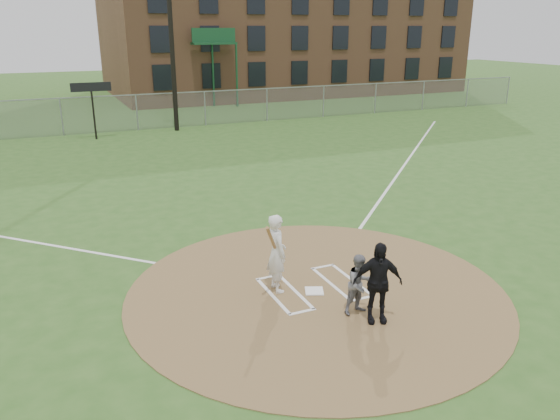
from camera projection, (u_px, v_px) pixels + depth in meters
name	position (u px, v px, depth m)	size (l,w,h in m)	color
ground	(316.00, 291.00, 12.18)	(140.00, 140.00, 0.00)	#2E551D
dirt_circle	(316.00, 291.00, 12.18)	(8.40, 8.40, 0.02)	olive
home_plate	(314.00, 291.00, 12.11)	(0.40, 0.40, 0.03)	white
foul_line_first	(405.00, 164.00, 23.44)	(0.10, 24.00, 0.01)	white
catcher	(360.00, 284.00, 11.04)	(0.62, 0.48, 1.27)	slate
umpire	(378.00, 282.00, 10.67)	(0.98, 0.41, 1.67)	black
batters_boxes	(313.00, 287.00, 12.30)	(2.08, 1.88, 0.01)	white
batter_at_plate	(277.00, 253.00, 11.93)	(0.74, 0.98, 1.78)	silver
outfield_fence	(137.00, 112.00, 30.91)	(56.08, 0.08, 2.03)	slate
brick_warehouse	(280.00, 5.00, 48.84)	(30.00, 17.17, 15.00)	brown
light_pole	(170.00, 7.00, 29.04)	(1.20, 0.30, 12.22)	black
scoreboard_sign	(91.00, 93.00, 27.96)	(2.00, 0.10, 2.93)	black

